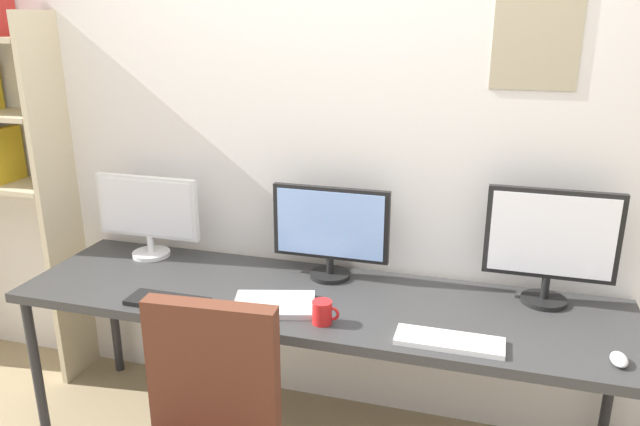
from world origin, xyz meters
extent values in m
cube|color=silver|center=(0.00, 1.02, 1.30)|extent=(4.93, 0.10, 2.60)
cube|color=tan|center=(0.77, 0.97, 1.85)|extent=(0.33, 0.01, 0.55)
cube|color=#333333|center=(0.00, 0.60, 0.72)|extent=(2.53, 0.68, 0.04)
cylinder|color=#262628|center=(-1.21, 0.31, 0.35)|extent=(0.04, 0.04, 0.70)
cylinder|color=#262628|center=(-1.21, 0.89, 0.35)|extent=(0.04, 0.04, 0.70)
cylinder|color=#262628|center=(1.21, 0.89, 0.35)|extent=(0.04, 0.04, 0.70)
cube|color=beige|center=(-1.41, 0.83, 0.94)|extent=(0.03, 0.28, 1.88)
cube|color=gold|center=(-1.71, 0.84, 1.18)|extent=(0.05, 0.22, 0.27)
cube|color=#592D1E|center=(-0.16, -0.03, 0.75)|extent=(0.44, 0.10, 0.48)
cylinder|color=silver|center=(-0.90, 0.81, 0.75)|extent=(0.18, 0.18, 0.02)
cylinder|color=silver|center=(-0.90, 0.81, 0.80)|extent=(0.03, 0.03, 0.08)
cube|color=silver|center=(-0.90, 0.81, 0.99)|extent=(0.52, 0.03, 0.30)
cube|color=white|center=(-0.90, 0.80, 0.99)|extent=(0.48, 0.01, 0.27)
cylinder|color=black|center=(0.00, 0.81, 0.75)|extent=(0.18, 0.18, 0.02)
cylinder|color=black|center=(0.00, 0.81, 0.79)|extent=(0.03, 0.03, 0.07)
cube|color=black|center=(0.00, 0.81, 0.99)|extent=(0.52, 0.03, 0.32)
cube|color=#8CB2F2|center=(0.00, 0.80, 0.99)|extent=(0.47, 0.01, 0.29)
cylinder|color=black|center=(0.90, 0.81, 0.75)|extent=(0.18, 0.18, 0.02)
cylinder|color=black|center=(0.90, 0.81, 0.81)|extent=(0.03, 0.03, 0.09)
cube|color=black|center=(0.90, 0.81, 1.03)|extent=(0.51, 0.03, 0.36)
cube|color=white|center=(0.90, 0.80, 1.03)|extent=(0.47, 0.01, 0.33)
cube|color=black|center=(-0.56, 0.37, 0.75)|extent=(0.33, 0.13, 0.02)
cube|color=silver|center=(0.56, 0.37, 0.75)|extent=(0.38, 0.13, 0.02)
ellipsoid|color=silver|center=(1.12, 0.40, 0.76)|extent=(0.06, 0.10, 0.03)
cube|color=silver|center=(-0.14, 0.46, 0.75)|extent=(0.37, 0.30, 0.02)
cylinder|color=red|center=(0.08, 0.39, 0.79)|extent=(0.08, 0.08, 0.09)
torus|color=red|center=(0.12, 0.39, 0.79)|extent=(0.06, 0.01, 0.06)
camera|label=1|loc=(0.65, -1.59, 1.85)|focal=34.08mm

